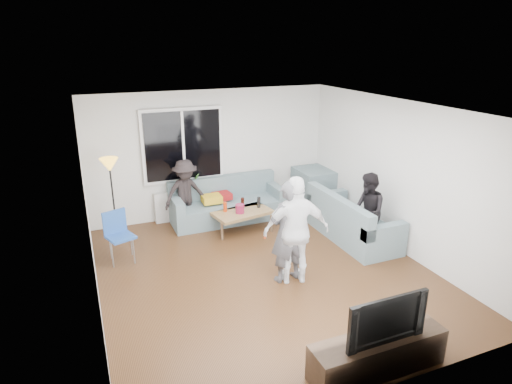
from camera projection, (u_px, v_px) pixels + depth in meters
name	position (u px, v px, depth m)	size (l,w,h in m)	color
floor	(265.00, 273.00, 7.00)	(5.00, 5.50, 0.04)	#56351C
ceiling	(266.00, 107.00, 6.12)	(5.00, 5.50, 0.04)	white
wall_back	(211.00, 154.00, 8.97)	(5.00, 0.04, 2.60)	silver
wall_front	(382.00, 287.00, 4.14)	(5.00, 0.04, 2.60)	silver
wall_left	(87.00, 221.00, 5.65)	(0.04, 5.50, 2.60)	silver
wall_right	(400.00, 177.00, 7.47)	(0.04, 5.50, 2.60)	silver
window_frame	(183.00, 145.00, 8.61)	(1.62, 0.06, 1.47)	white
window_glass	(183.00, 146.00, 8.57)	(1.50, 0.02, 1.35)	black
window_mullion	(183.00, 146.00, 8.56)	(0.05, 0.03, 1.35)	white
radiator	(187.00, 204.00, 8.98)	(1.30, 0.12, 0.62)	silver
potted_plant	(195.00, 182.00, 8.87)	(0.19, 0.15, 0.34)	#376B2A
vase	(174.00, 188.00, 8.73)	(0.18, 0.18, 0.19)	white
sofa_back_section	(228.00, 200.00, 8.89)	(2.30, 0.85, 0.85)	slate
sofa_right_section	(353.00, 217.00, 8.06)	(0.85, 2.00, 0.85)	slate
sofa_corner	(316.00, 188.00, 9.63)	(0.85, 0.85, 0.85)	slate
cushion_yellow	(212.00, 199.00, 8.72)	(0.38, 0.32, 0.14)	gold
cushion_red	(222.00, 196.00, 8.87)	(0.36, 0.30, 0.13)	maroon
coffee_table	(243.00, 221.00, 8.44)	(1.10, 0.60, 0.40)	#A2814E
pitcher	(240.00, 209.00, 8.27)	(0.17, 0.17, 0.17)	maroon
side_chair	(121.00, 238.00, 7.20)	(0.40, 0.40, 0.86)	#2652A5
floor_lamp	(113.00, 201.00, 7.84)	(0.32, 0.32, 1.56)	yellow
player_left	(287.00, 232.00, 6.51)	(0.59, 0.38, 1.60)	#47474B
player_right	(296.00, 231.00, 6.47)	(0.98, 0.41, 1.68)	white
spectator_right	(367.00, 211.00, 7.62)	(0.66, 0.52, 1.37)	black
spectator_back	(186.00, 193.00, 8.52)	(0.87, 0.50, 1.35)	black
tv_console	(378.00, 354.00, 4.84)	(1.60, 0.40, 0.44)	#36251B
television	(382.00, 316.00, 4.67)	(0.98, 0.13, 0.56)	black
bottle_e	(259.00, 202.00, 8.55)	(0.07, 0.07, 0.21)	black
bottle_c	(243.00, 203.00, 8.46)	(0.07, 0.07, 0.23)	black
bottle_a	(225.00, 207.00, 8.34)	(0.07, 0.07, 0.19)	red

